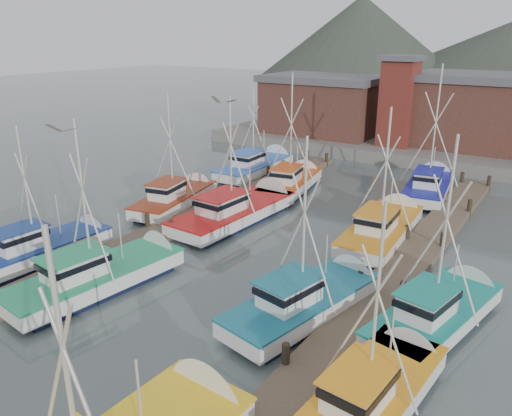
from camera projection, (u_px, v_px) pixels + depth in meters
The scene contains 21 objects.
ground at pixel (195, 303), 22.94m from camera, with size 260.00×260.00×0.00m, color #445251.
dock_left at pixel (149, 237), 29.70m from camera, with size 2.30×46.00×1.50m.
dock_right at pixel (373, 304), 22.40m from camera, with size 2.30×46.00×1.50m.
quay at pixel (425, 146), 51.82m from camera, with size 44.00×16.00×1.20m, color gray.
shed_left at pixel (323, 104), 54.75m from camera, with size 12.72×8.48×6.20m.
shed_center at pixel (494, 111), 47.33m from camera, with size 14.84×9.54×6.90m.
lookout_tower at pixel (399, 101), 48.08m from camera, with size 3.60×3.60×8.50m.
distant_hills at pixel (471, 82), 125.94m from camera, with size 175.00×140.00×42.00m.
boat_4 at pixel (106, 273), 24.21m from camera, with size 3.86×9.47×9.10m.
boat_5 at pixel (311, 299), 21.86m from camera, with size 4.28×9.01×8.72m.
boat_6 at pixel (47, 248), 27.14m from camera, with size 3.33×8.42×8.09m.
boat_7 at pixel (376, 391), 16.25m from camera, with size 3.22×8.05×8.00m.
boat_8 at pixel (240, 210), 32.86m from camera, with size 3.77×10.44×9.10m.
boat_9 at pixel (384, 227), 29.98m from camera, with size 3.56×9.44×8.74m.
boat_10 at pixel (178, 197), 35.42m from camera, with size 4.15×8.77×8.73m.
boat_11 at pixel (441, 311), 20.93m from camera, with size 4.11×8.69×8.95m.
boat_12 at pixel (293, 182), 39.06m from camera, with size 4.12×8.96×9.73m.
boat_13 at pixel (429, 185), 38.15m from camera, with size 4.11×9.35×10.49m.
boat_14 at pixel (258, 166), 43.92m from camera, with size 3.52×9.73×8.28m.
gull_near at pixel (61, 130), 17.07m from camera, with size 1.54×0.61×0.24m.
gull_far at pixel (224, 101), 19.79m from camera, with size 1.51×0.66×0.24m.
Camera 1 is at (13.51, -15.27, 11.72)m, focal length 35.00 mm.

